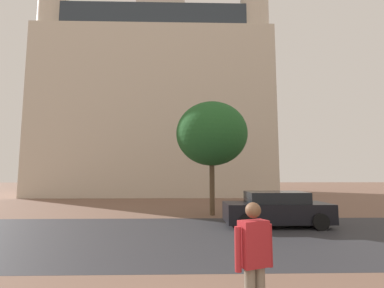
# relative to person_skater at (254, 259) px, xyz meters

# --- Properties ---
(ground_plane) EXTENTS (120.00, 120.00, 0.00)m
(ground_plane) POSITION_rel_person_skater_xyz_m (-0.90, 8.82, -0.96)
(ground_plane) COLOR brown
(street_asphalt_strip) EXTENTS (120.00, 7.50, 0.00)m
(street_asphalt_strip) POSITION_rel_person_skater_xyz_m (-0.90, 5.95, -0.96)
(street_asphalt_strip) COLOR #2D2D33
(street_asphalt_strip) RESTS_ON ground_plane
(landmark_building) EXTENTS (23.53, 14.39, 32.23)m
(landmark_building) POSITION_rel_person_skater_xyz_m (-4.04, 27.84, 9.26)
(landmark_building) COLOR beige
(landmark_building) RESTS_ON ground_plane
(person_skater) EXTENTS (0.57, 0.39, 1.73)m
(person_skater) POSITION_rel_person_skater_xyz_m (0.00, 0.00, 0.00)
(person_skater) COLOR #706656
(person_skater) RESTS_ON ground_plane
(car_black) EXTENTS (4.23, 2.00, 1.40)m
(car_black) POSITION_rel_person_skater_xyz_m (2.81, 7.60, -0.28)
(car_black) COLOR black
(car_black) RESTS_ON ground_plane
(tree_curb_far) EXTENTS (3.82, 3.82, 6.02)m
(tree_curb_far) POSITION_rel_person_skater_xyz_m (0.47, 10.74, 3.32)
(tree_curb_far) COLOR brown
(tree_curb_far) RESTS_ON ground_plane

